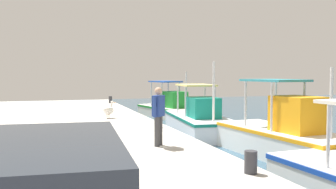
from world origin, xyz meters
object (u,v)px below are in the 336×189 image
object	(u,v)px
mooring_bollard_second	(158,121)
fishing_boat_third	(285,137)
pelican	(109,110)
mooring_bollard_third	(251,162)
mooring_bollard_nearest	(110,100)
fisherman_standing	(158,114)
fishing_boat_nearest	(170,109)
fishing_boat_second	(199,121)

from	to	relation	value
mooring_bollard_second	fishing_boat_third	bearing A→B (deg)	48.79
pelican	mooring_bollard_third	xyz separation A→B (m)	(10.83, 1.46, -0.16)
pelican	mooring_bollard_nearest	world-z (taller)	pelican
mooring_bollard_nearest	fishing_boat_third	bearing A→B (deg)	12.90
mooring_bollard_nearest	mooring_bollard_third	xyz separation A→B (m)	(19.98, 0.00, -0.01)
pelican	fisherman_standing	xyz separation A→B (m)	(7.33, 0.41, 0.56)
fishing_boat_third	mooring_bollard_nearest	size ratio (longest dim) A/B	11.24
fishing_boat_nearest	pelican	bearing A→B (deg)	-40.72
pelican	mooring_bollard_second	distance (m)	3.90
fishing_boat_second	fishing_boat_third	world-z (taller)	fishing_boat_second
fishing_boat_nearest	mooring_bollard_third	distance (m)	16.89
pelican	fisherman_standing	bearing A→B (deg)	3.19
fishing_boat_nearest	fishing_boat_third	world-z (taller)	fishing_boat_third
mooring_bollard_nearest	mooring_bollard_second	bearing A→B (deg)	-0.00
fishing_boat_second	fishing_boat_third	size ratio (longest dim) A/B	1.06
fishing_boat_nearest	fishing_boat_third	xyz separation A→B (m)	(12.51, 0.21, 0.14)
fishing_boat_second	mooring_bollard_nearest	size ratio (longest dim) A/B	11.95
fisherman_standing	fishing_boat_nearest	bearing A→B (deg)	160.96
fishing_boat_second	pelican	world-z (taller)	fishing_boat_second
fishing_boat_nearest	pelican	world-z (taller)	fishing_boat_nearest
fishing_boat_nearest	mooring_bollard_nearest	world-z (taller)	fishing_boat_nearest
fishing_boat_second	mooring_bollard_nearest	xyz separation A→B (m)	(-10.39, -2.74, 0.41)
mooring_bollard_nearest	mooring_bollard_second	xyz separation A→B (m)	(12.77, -0.00, -0.00)
fisherman_standing	mooring_bollard_nearest	distance (m)	16.53
fishing_boat_third	mooring_bollard_nearest	xyz separation A→B (m)	(-15.97, -3.66, 0.31)
mooring_bollard_third	fishing_boat_third	bearing A→B (deg)	137.69
fishing_boat_nearest	mooring_bollard_nearest	bearing A→B (deg)	-135.03
fishing_boat_nearest	fishing_boat_third	bearing A→B (deg)	0.94
fisherman_standing	mooring_bollard_third	bearing A→B (deg)	16.65
fishing_boat_nearest	pelican	distance (m)	7.54
fishing_boat_third	fishing_boat_nearest	bearing A→B (deg)	-179.06
fishing_boat_third	mooring_bollard_second	distance (m)	4.87
pelican	mooring_bollard_nearest	bearing A→B (deg)	170.96
fishing_boat_nearest	mooring_bollard_second	distance (m)	9.94
fishing_boat_third	mooring_bollard_second	world-z (taller)	fishing_boat_third
mooring_bollard_third	fisherman_standing	bearing A→B (deg)	-163.35
fishing_boat_third	mooring_bollard_nearest	world-z (taller)	fishing_boat_third
fishing_boat_third	fisherman_standing	size ratio (longest dim) A/B	3.31
fisherman_standing	mooring_bollard_second	distance (m)	3.93
fishing_boat_nearest	fishing_boat_second	size ratio (longest dim) A/B	1.00
fishing_boat_third	mooring_bollard_third	size ratio (longest dim) A/B	11.84
fishing_boat_second	pelican	size ratio (longest dim) A/B	7.20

